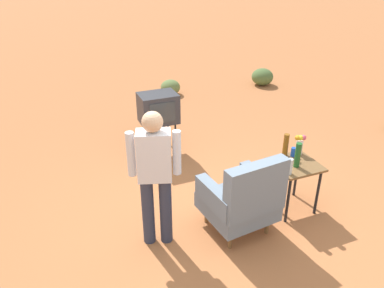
# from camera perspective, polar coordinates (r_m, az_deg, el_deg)

# --- Properties ---
(ground_plane) EXTENTS (60.00, 60.00, 0.00)m
(ground_plane) POSITION_cam_1_polar(r_m,az_deg,el_deg) (4.88, 4.65, -12.25)
(ground_plane) COLOR #B76B3D
(armchair) EXTENTS (0.85, 0.86, 1.06)m
(armchair) POSITION_cam_1_polar(r_m,az_deg,el_deg) (4.54, 7.55, -7.95)
(armchair) COLOR brown
(armchair) RESTS_ON ground
(side_table) EXTENTS (0.56, 0.56, 0.68)m
(side_table) POSITION_cam_1_polar(r_m,az_deg,el_deg) (5.05, 14.98, -3.83)
(side_table) COLOR black
(side_table) RESTS_ON ground
(tv_on_stand) EXTENTS (0.60, 0.45, 1.03)m
(tv_on_stand) POSITION_cam_1_polar(r_m,az_deg,el_deg) (6.22, -5.02, 5.25)
(tv_on_stand) COLOR black
(tv_on_stand) RESTS_ON ground
(person_standing) EXTENTS (0.55, 0.32, 1.64)m
(person_standing) POSITION_cam_1_polar(r_m,az_deg,el_deg) (4.16, -5.51, -4.19)
(person_standing) COLOR #2D3347
(person_standing) RESTS_ON ground
(bottle_wine_green) EXTENTS (0.07, 0.07, 0.32)m
(bottle_wine_green) POSITION_cam_1_polar(r_m,az_deg,el_deg) (4.85, 15.40, -1.60)
(bottle_wine_green) COLOR #1E5623
(bottle_wine_green) RESTS_ON side_table
(soda_can_blue) EXTENTS (0.07, 0.07, 0.12)m
(soda_can_blue) POSITION_cam_1_polar(r_m,az_deg,el_deg) (5.13, 14.80, -1.16)
(soda_can_blue) COLOR blue
(soda_can_blue) RESTS_ON side_table
(bottle_short_clear) EXTENTS (0.06, 0.06, 0.20)m
(bottle_short_clear) POSITION_cam_1_polar(r_m,az_deg,el_deg) (4.71, 14.31, -3.25)
(bottle_short_clear) COLOR silver
(bottle_short_clear) RESTS_ON side_table
(bottle_tall_amber) EXTENTS (0.07, 0.07, 0.30)m
(bottle_tall_amber) POSITION_cam_1_polar(r_m,az_deg,el_deg) (5.09, 13.73, -0.13)
(bottle_tall_amber) COLOR brown
(bottle_tall_amber) RESTS_ON side_table
(flower_vase) EXTENTS (0.14, 0.09, 0.27)m
(flower_vase) POSITION_cam_1_polar(r_m,az_deg,el_deg) (5.17, 15.68, 0.08)
(flower_vase) COLOR silver
(flower_vase) RESTS_ON side_table
(shrub_near) EXTENTS (0.53, 0.53, 0.41)m
(shrub_near) POSITION_cam_1_polar(r_m,az_deg,el_deg) (9.89, 10.39, 9.77)
(shrub_near) COLOR #516B38
(shrub_near) RESTS_ON ground
(shrub_lone) EXTENTS (0.45, 0.45, 0.35)m
(shrub_lone) POSITION_cam_1_polar(r_m,az_deg,el_deg) (9.09, -3.21, 8.40)
(shrub_lone) COLOR olive
(shrub_lone) RESTS_ON ground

